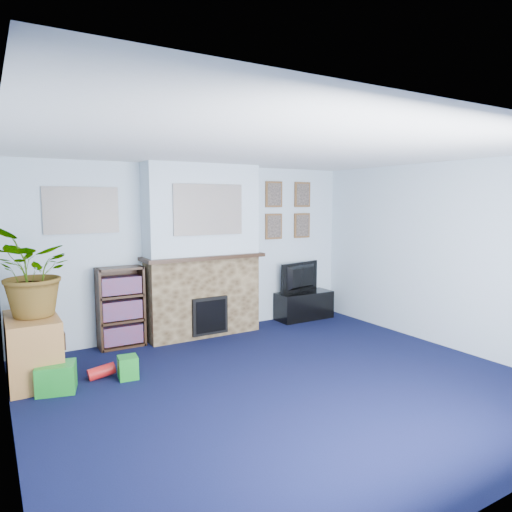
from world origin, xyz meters
TOP-DOWN VIEW (x-y plane):
  - floor at (0.00, 0.00)m, footprint 5.00×4.50m
  - ceiling at (0.00, 0.00)m, footprint 5.00×4.50m
  - wall_back at (0.00, 2.25)m, footprint 5.00×0.04m
  - wall_front at (0.00, -2.25)m, footprint 5.00×0.04m
  - wall_left at (-2.50, 0.00)m, footprint 0.04×4.50m
  - wall_right at (2.50, 0.00)m, footprint 0.04×4.50m
  - chimney_breast at (0.00, 2.05)m, footprint 1.72×0.50m
  - collage_main at (0.00, 1.84)m, footprint 1.00×0.03m
  - collage_left at (-1.55, 2.23)m, footprint 0.90×0.03m
  - portrait_tl at (1.30, 2.23)m, footprint 0.30×0.03m
  - portrait_tr at (1.85, 2.23)m, footprint 0.30×0.03m
  - portrait_bl at (1.30, 2.23)m, footprint 0.30×0.03m
  - portrait_br at (1.85, 2.23)m, footprint 0.30×0.03m
  - tv_stand at (1.76, 2.03)m, footprint 0.93×0.39m
  - television at (1.76, 2.05)m, footprint 0.83×0.28m
  - bookshelf at (-1.14, 2.11)m, footprint 0.58×0.28m
  - sideboard at (-2.24, 1.42)m, footprint 0.50×0.90m
  - potted_plant at (-2.19, 1.37)m, footprint 0.80×0.91m
  - mantel_clock at (-0.04, 2.00)m, footprint 0.10×0.06m
  - mantel_candle at (0.22, 2.00)m, footprint 0.05×0.05m
  - mantel_teddy at (-0.56, 2.00)m, footprint 0.12×0.12m
  - mantel_can at (0.73, 2.00)m, footprint 0.06×0.06m
  - green_crate at (-2.08, 0.99)m, footprint 0.42×0.37m
  - toy_ball at (-2.10, 1.20)m, footprint 0.20×0.20m
  - toy_block at (-1.37, 0.97)m, footprint 0.22×0.22m
  - toy_tube at (-1.61, 1.13)m, footprint 0.29×0.13m

SIDE VIEW (x-z plane):
  - floor at x=0.00m, z-range -0.01..0.01m
  - toy_tube at x=-1.61m, z-range -0.01..0.15m
  - toy_ball at x=-2.10m, z-range -0.01..0.19m
  - toy_block at x=-1.37m, z-range -0.01..0.23m
  - green_crate at x=-2.08m, z-range 0.00..0.28m
  - tv_stand at x=1.76m, z-range 0.00..0.45m
  - sideboard at x=-2.24m, z-range 0.00..0.70m
  - bookshelf at x=-1.14m, z-range -0.02..1.03m
  - television at x=1.76m, z-range 0.44..0.91m
  - potted_plant at x=-2.19m, z-range 0.70..1.65m
  - chimney_breast at x=0.00m, z-range -0.02..2.38m
  - wall_back at x=0.00m, z-range 0.00..2.40m
  - wall_front at x=0.00m, z-range 0.00..2.40m
  - wall_left at x=-2.50m, z-range 0.00..2.40m
  - wall_right at x=2.50m, z-range 0.00..2.40m
  - mantel_can at x=0.73m, z-range 1.15..1.27m
  - mantel_teddy at x=-0.56m, z-range 1.15..1.28m
  - mantel_clock at x=-0.04m, z-range 1.15..1.29m
  - mantel_candle at x=0.22m, z-range 1.14..1.32m
  - portrait_bl at x=1.30m, z-range 1.30..1.70m
  - portrait_br at x=1.85m, z-range 1.30..1.70m
  - collage_left at x=-1.55m, z-range 1.49..2.07m
  - collage_main at x=0.00m, z-range 1.44..2.12m
  - portrait_tl at x=1.30m, z-range 1.80..2.20m
  - portrait_tr at x=1.85m, z-range 1.80..2.20m
  - ceiling at x=0.00m, z-range 2.40..2.40m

